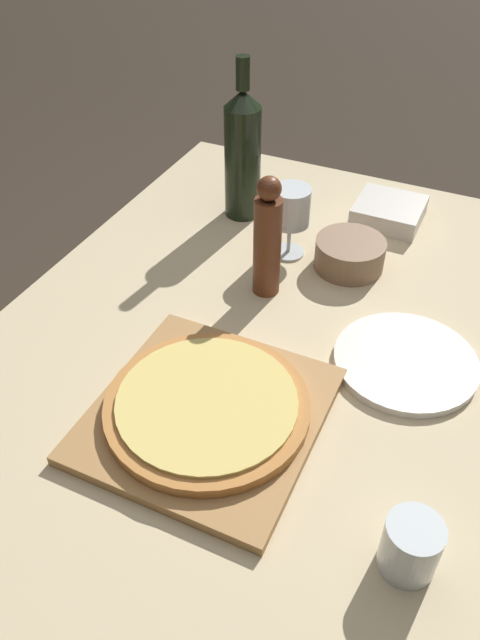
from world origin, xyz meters
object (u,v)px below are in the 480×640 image
at_px(wine_glass, 291,209).
at_px(wine_bottle, 243,153).
at_px(pizza, 207,405).
at_px(small_bowl, 350,254).
at_px(pepper_mill, 267,240).

bearing_deg(wine_glass, wine_bottle, 145.54).
xyz_separation_m(pizza, small_bowl, (0.07, 0.47, 0.00)).
distance_m(pepper_mill, wine_glass, 0.13).
bearing_deg(wine_bottle, small_bowl, -19.39).
height_order(pizza, wine_bottle, wine_bottle).
bearing_deg(wine_glass, pizza, -83.63).
height_order(pepper_mill, wine_glass, pepper_mill).
distance_m(pizza, wine_bottle, 0.61).
bearing_deg(pizza, wine_bottle, 109.72).
bearing_deg(wine_bottle, pizza, -70.28).
bearing_deg(pepper_mill, pizza, -82.23).
relative_size(pepper_mill, small_bowl, 1.72).
bearing_deg(wine_bottle, pepper_mill, -56.26).
distance_m(wine_glass, small_bowl, 0.15).
xyz_separation_m(wine_bottle, pepper_mill, (0.16, -0.24, -0.03)).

